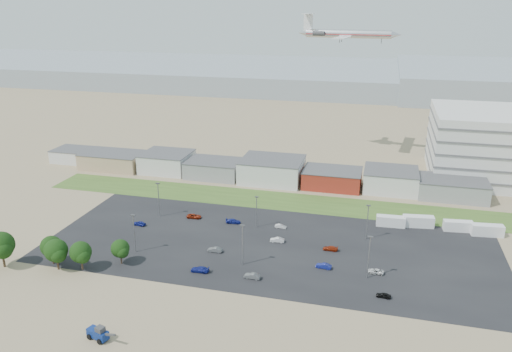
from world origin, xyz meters
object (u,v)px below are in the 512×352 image
(parked_car_3, at_px, (200,269))
(parked_car_7, at_px, (277,240))
(airliner, at_px, (348,34))
(parked_car_5, at_px, (139,223))
(parked_car_11, at_px, (281,226))
(parked_car_9, at_px, (194,216))
(parked_car_2, at_px, (384,295))
(parked_car_1, at_px, (324,266))
(parked_car_6, at_px, (233,221))
(telehandler, at_px, (98,332))
(parked_car_13, at_px, (252,276))
(tree_far_left, at_px, (1,248))
(parked_car_12, at_px, (330,248))
(parked_car_0, at_px, (376,271))
(parked_car_4, at_px, (215,250))
(box_trailer_a, at_px, (391,221))

(parked_car_3, distance_m, parked_car_7, 25.10)
(airliner, relative_size, parked_car_7, 10.65)
(parked_car_5, bearing_deg, parked_car_11, 108.55)
(parked_car_7, bearing_deg, parked_car_9, -114.62)
(parked_car_2, bearing_deg, parked_car_1, -119.17)
(parked_car_2, bearing_deg, parked_car_6, -119.62)
(telehandler, bearing_deg, parked_car_7, 80.03)
(telehandler, relative_size, parked_car_1, 1.87)
(parked_car_1, distance_m, parked_car_13, 18.08)
(tree_far_left, relative_size, parked_car_11, 3.17)
(parked_car_11, relative_size, parked_car_12, 0.84)
(parked_car_5, bearing_deg, parked_car_12, 94.84)
(parked_car_0, xyz_separation_m, parked_car_4, (-40.99, 0.73, 0.10))
(parked_car_11, bearing_deg, tree_far_left, 127.39)
(parked_car_9, bearing_deg, parked_car_3, -159.87)
(parked_car_9, distance_m, parked_car_12, 43.65)
(parked_car_3, distance_m, parked_car_11, 32.45)
(tree_far_left, bearing_deg, parked_car_5, 55.66)
(parked_car_5, bearing_deg, parked_car_6, 114.36)
(parked_car_2, bearing_deg, parked_car_9, -113.73)
(parked_car_9, bearing_deg, parked_car_12, -107.69)
(parked_car_2, distance_m, parked_car_4, 44.37)
(parked_car_5, bearing_deg, parked_car_1, 84.81)
(box_trailer_a, bearing_deg, parked_car_6, -171.06)
(parked_car_1, height_order, parked_car_3, parked_car_3)
(parked_car_6, bearing_deg, parked_car_11, -96.56)
(parked_car_7, bearing_deg, tree_far_left, -70.06)
(box_trailer_a, bearing_deg, parked_car_9, -174.20)
(airliner, height_order, parked_car_1, airliner)
(parked_car_11, bearing_deg, parked_car_13, -176.51)
(telehandler, bearing_deg, parked_car_11, 84.46)
(parked_car_3, xyz_separation_m, parked_car_4, (0.18, 10.67, -0.02))
(telehandler, distance_m, parked_car_0, 64.29)
(parked_car_6, xyz_separation_m, parked_car_12, (29.79, -10.08, -0.06))
(parked_car_0, distance_m, parked_car_3, 42.35)
(parked_car_0, height_order, parked_car_4, parked_car_4)
(box_trailer_a, distance_m, airliner, 86.41)
(tree_far_left, height_order, parked_car_13, tree_far_left)
(parked_car_3, height_order, parked_car_12, parked_car_3)
(box_trailer_a, height_order, parked_car_9, box_trailer_a)
(parked_car_9, bearing_deg, parked_car_0, -113.63)
(parked_car_5, distance_m, parked_car_9, 16.31)
(telehandler, bearing_deg, box_trailer_a, 67.80)
(box_trailer_a, height_order, parked_car_11, box_trailer_a)
(parked_car_2, bearing_deg, parked_car_13, -86.64)
(parked_car_3, xyz_separation_m, parked_car_6, (-0.52, 29.19, -0.02))
(tree_far_left, distance_m, parked_car_1, 78.75)
(box_trailer_a, bearing_deg, parked_car_0, -99.70)
(box_trailer_a, relative_size, parked_car_0, 2.10)
(parked_car_1, xyz_separation_m, parked_car_6, (-29.26, 19.93, -0.00))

